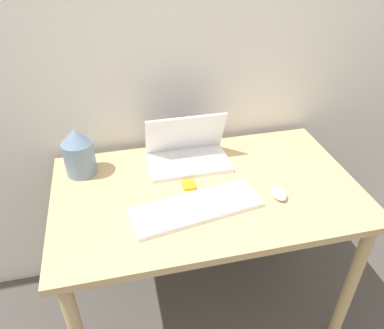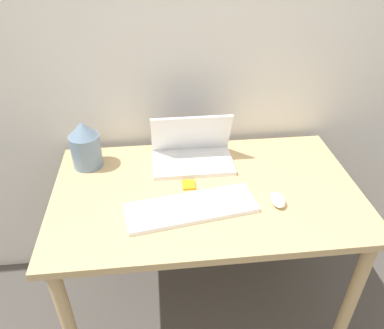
# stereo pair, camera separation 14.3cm
# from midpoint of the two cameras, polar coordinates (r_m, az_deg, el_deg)

# --- Properties ---
(wall_back) EXTENTS (6.00, 0.05, 2.50)m
(wall_back) POSITION_cam_midpoint_polar(r_m,az_deg,el_deg) (1.63, -4.02, 19.03)
(wall_back) COLOR white
(wall_back) RESTS_ON ground_plane
(desk) EXTENTS (1.20, 0.71, 0.77)m
(desk) POSITION_cam_midpoint_polar(r_m,az_deg,el_deg) (1.54, -0.46, -6.67)
(desk) COLOR tan
(desk) RESTS_ON ground_plane
(laptop) EXTENTS (0.34, 0.21, 0.22)m
(laptop) POSITION_cam_midpoint_polar(r_m,az_deg,el_deg) (1.60, -3.27, 1.79)
(laptop) COLOR white
(laptop) RESTS_ON desk
(keyboard) EXTENTS (0.50, 0.23, 0.02)m
(keyboard) POSITION_cam_midpoint_polar(r_m,az_deg,el_deg) (1.37, -2.37, -6.71)
(keyboard) COLOR white
(keyboard) RESTS_ON desk
(mouse) EXTENTS (0.05, 0.09, 0.03)m
(mouse) POSITION_cam_midpoint_polar(r_m,az_deg,el_deg) (1.45, 10.35, -4.44)
(mouse) COLOR white
(mouse) RESTS_ON desk
(vase) EXTENTS (0.13, 0.13, 0.21)m
(vase) POSITION_cam_midpoint_polar(r_m,az_deg,el_deg) (1.59, -19.41, 1.73)
(vase) COLOR slate
(vase) RESTS_ON desk
(mp3_player) EXTENTS (0.05, 0.06, 0.01)m
(mp3_player) POSITION_cam_midpoint_polar(r_m,az_deg,el_deg) (1.49, -3.25, -3.25)
(mp3_player) COLOR orange
(mp3_player) RESTS_ON desk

